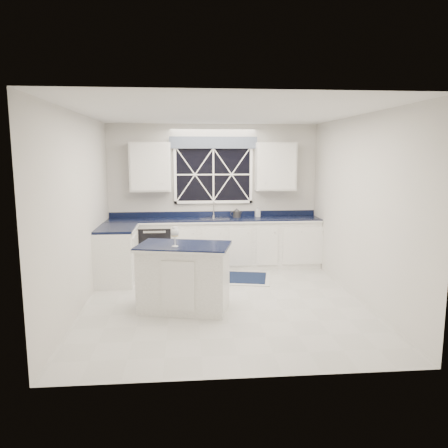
{
  "coord_description": "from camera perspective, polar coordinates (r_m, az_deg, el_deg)",
  "views": [
    {
      "loc": [
        -0.54,
        -6.14,
        2.14
      ],
      "look_at": [
        0.04,
        0.4,
        1.08
      ],
      "focal_mm": 35.0,
      "sensor_mm": 36.0,
      "label": 1
    }
  ],
  "objects": [
    {
      "name": "kettle",
      "position": [
        8.34,
        1.66,
        1.43
      ],
      "size": [
        0.24,
        0.17,
        0.17
      ],
      "rotation": [
        0.0,
        0.0,
        0.18
      ],
      "color": "#2E2E30",
      "rests_on": "countertop"
    },
    {
      "name": "island",
      "position": [
        6.09,
        -5.23,
        -6.9
      ],
      "size": [
        1.37,
        1.0,
        0.92
      ],
      "rotation": [
        0.0,
        0.0,
        -0.23
      ],
      "color": "white",
      "rests_on": "ground"
    },
    {
      "name": "window",
      "position": [
        8.37,
        -1.4,
        7.02
      ],
      "size": [
        1.65,
        0.09,
        1.26
      ],
      "color": "black",
      "rests_on": "ground"
    },
    {
      "name": "wine_glass",
      "position": [
        5.82,
        -6.44,
        -1.17
      ],
      "size": [
        0.11,
        0.11,
        0.27
      ],
      "color": "silver",
      "rests_on": "island"
    },
    {
      "name": "countertop",
      "position": [
        8.2,
        -1.26,
        0.59
      ],
      "size": [
        3.98,
        0.64,
        0.04
      ],
      "primitive_type": "cube",
      "color": "black",
      "rests_on": "base_cabinets"
    },
    {
      "name": "faucet",
      "position": [
        8.37,
        -1.36,
        2.0
      ],
      "size": [
        0.05,
        0.2,
        0.3
      ],
      "color": "#BEBEC0",
      "rests_on": "countertop"
    },
    {
      "name": "soap_bottle",
      "position": [
        8.44,
        4.41,
        1.61
      ],
      "size": [
        0.1,
        0.1,
        0.19
      ],
      "primitive_type": "imported",
      "rotation": [
        0.0,
        0.0,
        0.13
      ],
      "color": "silver",
      "rests_on": "countertop"
    },
    {
      "name": "rug",
      "position": [
        7.67,
        0.65,
        -6.99
      ],
      "size": [
        1.59,
        1.15,
        0.02
      ],
      "rotation": [
        0.0,
        0.0,
        -0.21
      ],
      "color": "beige",
      "rests_on": "ground"
    },
    {
      "name": "base_cabinets",
      "position": [
        8.11,
        -3.51,
        -2.9
      ],
      "size": [
        3.99,
        1.6,
        0.9
      ],
      "color": "white",
      "rests_on": "ground"
    },
    {
      "name": "ground",
      "position": [
        6.53,
        -0.07,
        -10.0
      ],
      "size": [
        4.5,
        4.5,
        0.0
      ],
      "primitive_type": "plane",
      "color": "#BAB9B5",
      "rests_on": "ground"
    },
    {
      "name": "back_wall",
      "position": [
        8.45,
        -1.41,
        3.78
      ],
      "size": [
        4.0,
        0.1,
        2.7
      ],
      "primitive_type": "cube",
      "color": "silver",
      "rests_on": "ground"
    },
    {
      "name": "dishwasher",
      "position": [
        8.29,
        -8.87,
        -3.0
      ],
      "size": [
        0.6,
        0.58,
        0.82
      ],
      "primitive_type": "cube",
      "color": "black",
      "rests_on": "ground"
    },
    {
      "name": "upper_cabinets",
      "position": [
        8.24,
        -1.35,
        7.48
      ],
      "size": [
        3.1,
        0.34,
        0.9
      ],
      "color": "white",
      "rests_on": "ground"
    }
  ]
}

